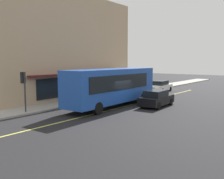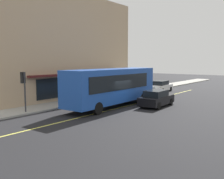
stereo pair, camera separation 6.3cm
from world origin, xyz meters
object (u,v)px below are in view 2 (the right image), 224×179
(car_black, at_px, (157,98))
(car_white, at_px, (161,86))
(car_silver, at_px, (140,89))
(bus, at_px, (113,85))
(pedestrian_at_corner, at_px, (73,90))
(traffic_light, at_px, (23,82))

(car_black, bearing_deg, car_white, 24.94)
(car_silver, bearing_deg, car_white, -2.64)
(bus, relative_size, car_silver, 2.60)
(car_silver, height_order, pedestrian_at_corner, pedestrian_at_corner)
(car_black, distance_m, car_white, 11.68)
(traffic_light, xyz_separation_m, car_black, (9.42, -6.93, -1.79))
(bus, bearing_deg, car_white, 7.72)
(car_silver, height_order, car_white, same)
(car_white, distance_m, pedestrian_at_corner, 13.81)
(car_black, bearing_deg, pedestrian_at_corner, 109.29)
(traffic_light, bearing_deg, car_silver, -6.77)
(car_black, xyz_separation_m, car_white, (10.59, 4.93, 0.00))
(bus, xyz_separation_m, pedestrian_at_corner, (-0.22, 4.96, -0.76))
(bus, height_order, car_silver, bus)
(bus, height_order, traffic_light, bus)
(car_silver, distance_m, car_white, 5.09)
(bus, relative_size, car_white, 2.54)
(car_white, xyz_separation_m, pedestrian_at_corner, (-13.43, 3.17, 0.48))
(traffic_light, height_order, car_white, traffic_light)
(bus, bearing_deg, pedestrian_at_corner, 92.56)
(car_silver, distance_m, car_black, 7.54)
(traffic_light, relative_size, car_black, 0.73)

